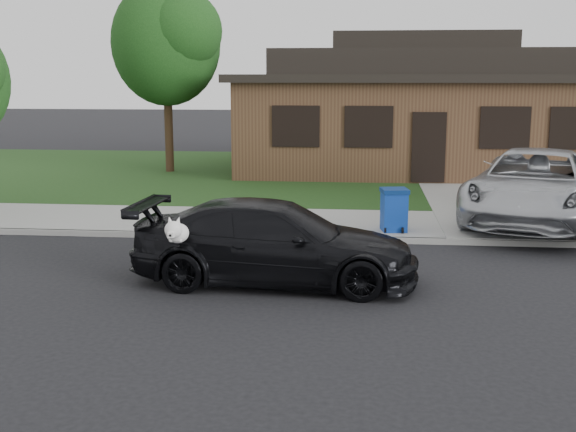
# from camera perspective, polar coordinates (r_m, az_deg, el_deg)

# --- Properties ---
(ground) EXTENTS (120.00, 120.00, 0.00)m
(ground) POSITION_cam_1_polar(r_m,az_deg,el_deg) (11.61, -4.43, -5.77)
(ground) COLOR black
(ground) RESTS_ON ground
(sidewalk) EXTENTS (60.00, 3.00, 0.12)m
(sidewalk) POSITION_cam_1_polar(r_m,az_deg,el_deg) (16.39, -1.32, -0.53)
(sidewalk) COLOR gray
(sidewalk) RESTS_ON ground
(curb) EXTENTS (60.00, 0.12, 0.12)m
(curb) POSITION_cam_1_polar(r_m,az_deg,el_deg) (14.93, -2.04, -1.68)
(curb) COLOR gray
(curb) RESTS_ON ground
(lawn) EXTENTS (60.00, 13.00, 0.13)m
(lawn) POSITION_cam_1_polar(r_m,az_deg,el_deg) (24.23, 1.05, 3.27)
(lawn) COLOR #193814
(lawn) RESTS_ON ground
(driveway) EXTENTS (4.50, 13.00, 0.14)m
(driveway) POSITION_cam_1_polar(r_m,az_deg,el_deg) (21.55, 16.46, 1.85)
(driveway) COLOR gray
(driveway) RESTS_ON ground
(sedan) EXTENTS (4.74, 2.39, 1.35)m
(sedan) POSITION_cam_1_polar(r_m,az_deg,el_deg) (11.75, -1.06, -2.11)
(sedan) COLOR black
(sedan) RESTS_ON ground
(minivan) EXTENTS (4.36, 6.26, 1.59)m
(minivan) POSITION_cam_1_polar(r_m,az_deg,el_deg) (17.01, 18.94, 2.28)
(minivan) COLOR #B1B4B8
(minivan) RESTS_ON driveway
(recycling_bin) EXTENTS (0.62, 0.63, 0.90)m
(recycling_bin) POSITION_cam_1_polar(r_m,az_deg,el_deg) (15.34, 8.37, 0.51)
(recycling_bin) COLOR #0D3598
(recycling_bin) RESTS_ON sidewalk
(house) EXTENTS (12.60, 8.60, 4.65)m
(house) POSITION_cam_1_polar(r_m,az_deg,el_deg) (26.02, 10.35, 8.20)
(house) COLOR #422B1C
(house) RESTS_ON ground
(tree_0) EXTENTS (3.78, 3.60, 6.34)m
(tree_0) POSITION_cam_1_polar(r_m,az_deg,el_deg) (24.66, -9.31, 13.54)
(tree_0) COLOR #332114
(tree_0) RESTS_ON ground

